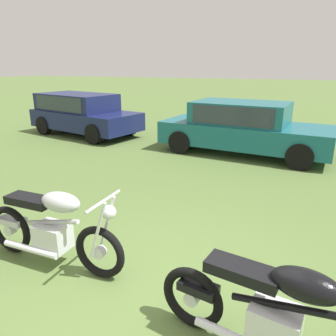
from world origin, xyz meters
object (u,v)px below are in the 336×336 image
object	(u,v)px
motorcycle_black	(277,315)
car_navy	(81,111)
motorcycle_silver	(52,228)
car_teal	(243,125)

from	to	relation	value
motorcycle_black	car_navy	bearing A→B (deg)	144.83
motorcycle_black	motorcycle_silver	bearing A→B (deg)	-179.66
motorcycle_black	car_teal	distance (m)	6.85
motorcycle_black	car_navy	size ratio (longest dim) A/B	0.48
car_navy	motorcycle_black	bearing A→B (deg)	-31.89
motorcycle_silver	motorcycle_black	bearing A→B (deg)	-8.87
motorcycle_black	car_navy	world-z (taller)	car_navy
car_teal	motorcycle_black	bearing A→B (deg)	-71.79
motorcycle_silver	motorcycle_black	xyz separation A→B (m)	(2.63, -0.41, -0.01)
motorcycle_black	car_teal	xyz separation A→B (m)	(-1.48, 6.68, 0.32)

